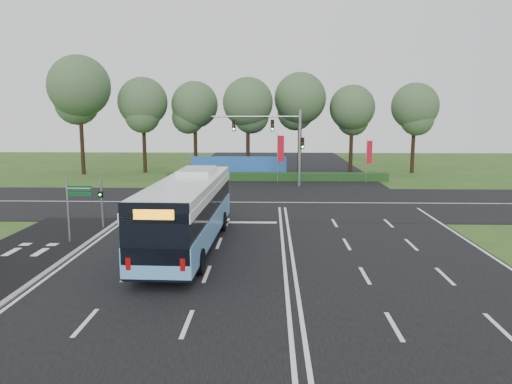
# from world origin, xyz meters

# --- Properties ---
(ground) EXTENTS (120.00, 120.00, 0.00)m
(ground) POSITION_xyz_m (0.00, 0.00, 0.00)
(ground) COLOR #26531B
(ground) RESTS_ON ground
(road_main) EXTENTS (20.00, 120.00, 0.04)m
(road_main) POSITION_xyz_m (0.00, 0.00, 0.02)
(road_main) COLOR black
(road_main) RESTS_ON ground
(road_cross) EXTENTS (120.00, 14.00, 0.05)m
(road_cross) POSITION_xyz_m (0.00, 12.00, 0.03)
(road_cross) COLOR black
(road_cross) RESTS_ON ground
(bike_path) EXTENTS (5.00, 18.00, 0.06)m
(bike_path) POSITION_xyz_m (-12.50, -3.00, 0.03)
(bike_path) COLOR black
(bike_path) RESTS_ON ground
(kerb_strip) EXTENTS (0.25, 18.00, 0.12)m
(kerb_strip) POSITION_xyz_m (-10.10, -3.00, 0.06)
(kerb_strip) COLOR gray
(kerb_strip) RESTS_ON ground
(city_bus) EXTENTS (3.10, 13.06, 3.73)m
(city_bus) POSITION_xyz_m (-4.74, -0.80, 1.88)
(city_bus) COLOR #61A3E1
(city_bus) RESTS_ON ground
(pedestrian_signal) EXTENTS (0.27, 0.40, 2.99)m
(pedestrian_signal) POSITION_xyz_m (-10.51, 3.32, 1.64)
(pedestrian_signal) COLOR gray
(pedestrian_signal) RESTS_ON ground
(street_sign) EXTENTS (1.37, 0.17, 3.52)m
(street_sign) POSITION_xyz_m (-10.83, 0.03, 2.25)
(street_sign) COLOR gray
(street_sign) RESTS_ON ground
(banner_flag_mid) EXTENTS (0.66, 0.29, 4.68)m
(banner_flag_mid) POSITION_xyz_m (0.24, 22.96, 3.05)
(banner_flag_mid) COLOR gray
(banner_flag_mid) RESTS_ON ground
(banner_flag_right) EXTENTS (0.60, 0.20, 4.16)m
(banner_flag_right) POSITION_xyz_m (8.88, 23.59, 2.73)
(banner_flag_right) COLOR gray
(banner_flag_right) RESTS_ON ground
(traffic_light_gantry) EXTENTS (8.41, 0.28, 7.00)m
(traffic_light_gantry) POSITION_xyz_m (0.21, 20.50, 4.66)
(traffic_light_gantry) COLOR gray
(traffic_light_gantry) RESTS_ON ground
(hedge) EXTENTS (22.00, 1.20, 0.80)m
(hedge) POSITION_xyz_m (0.00, 24.50, 0.40)
(hedge) COLOR #193A15
(hedge) RESTS_ON ground
(blue_hoarding) EXTENTS (10.00, 0.30, 2.20)m
(blue_hoarding) POSITION_xyz_m (-4.00, 27.00, 1.10)
(blue_hoarding) COLOR #2059B2
(blue_hoarding) RESTS_ON ground
(eucalyptus_row) EXTENTS (42.68, 9.41, 12.91)m
(eucalyptus_row) POSITION_xyz_m (-5.59, 31.07, 8.18)
(eucalyptus_row) COLOR black
(eucalyptus_row) RESTS_ON ground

